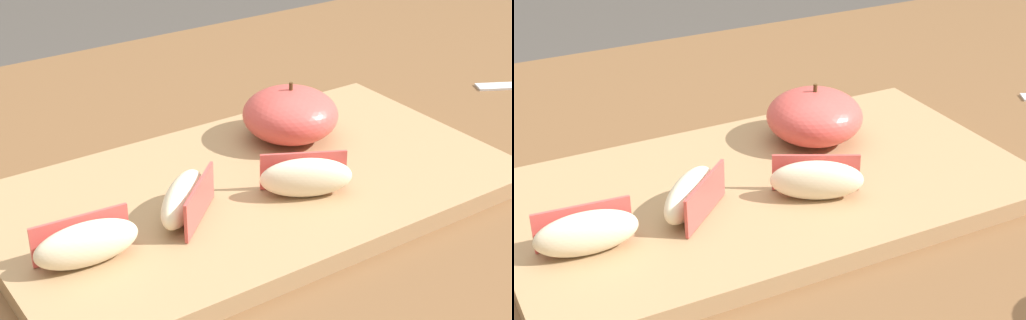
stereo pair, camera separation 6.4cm
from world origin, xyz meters
TOP-DOWN VIEW (x-y plane):
  - dining_table at (0.00, 0.00)m, footprint 1.37×0.86m
  - cutting_board at (0.00, -0.00)m, footprint 0.43×0.24m
  - apple_half_skin_up at (0.08, 0.05)m, footprint 0.09×0.09m
  - apple_wedge_back at (-0.16, -0.03)m, footprint 0.08×0.03m
  - apple_wedge_near_knife at (0.02, -0.04)m, footprint 0.08×0.06m
  - apple_wedge_right at (-0.07, -0.02)m, footprint 0.07×0.07m

SIDE VIEW (x-z plane):
  - dining_table at x=0.00m, z-range 0.28..1.06m
  - cutting_board at x=0.00m, z-range 0.78..0.80m
  - apple_wedge_back at x=-0.16m, z-range 0.80..0.83m
  - apple_wedge_near_knife at x=0.02m, z-range 0.80..0.83m
  - apple_wedge_right at x=-0.07m, z-range 0.80..0.83m
  - apple_half_skin_up at x=0.08m, z-range 0.79..0.85m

